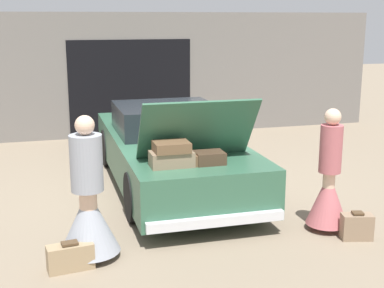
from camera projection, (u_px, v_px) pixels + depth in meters
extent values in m
plane|color=#7F705B|center=(171.00, 185.00, 8.76)|extent=(40.00, 40.00, 0.00)
cube|color=slate|center=(130.00, 75.00, 12.19)|extent=(12.00, 0.12, 2.80)
cube|color=black|center=(131.00, 89.00, 12.19)|extent=(2.80, 0.02, 2.20)
cube|color=#336047|center=(171.00, 155.00, 8.65)|extent=(1.83, 4.73, 0.66)
cube|color=#1E2328|center=(166.00, 118.00, 8.79)|extent=(1.61, 1.51, 0.45)
cylinder|color=black|center=(108.00, 148.00, 9.84)|extent=(0.18, 0.68, 0.68)
cylinder|color=black|center=(196.00, 142.00, 10.28)|extent=(0.18, 0.68, 0.68)
cylinder|color=black|center=(134.00, 197.00, 7.13)|extent=(0.18, 0.68, 0.68)
cylinder|color=black|center=(252.00, 187.00, 7.57)|extent=(0.18, 0.68, 0.68)
cube|color=silver|center=(216.00, 221.00, 6.44)|extent=(1.74, 0.10, 0.12)
cube|color=#336047|center=(198.00, 129.00, 6.99)|extent=(1.55, 0.59, 0.84)
cube|color=#8C7259|center=(172.00, 159.00, 6.75)|extent=(0.54, 0.31, 0.19)
cube|color=#473323|center=(209.00, 158.00, 6.88)|extent=(0.38, 0.31, 0.16)
cube|color=brown|center=(171.00, 147.00, 6.71)|extent=(0.45, 0.35, 0.13)
cube|color=brown|center=(203.00, 159.00, 6.86)|extent=(0.55, 0.28, 0.14)
cylinder|color=beige|center=(89.00, 224.00, 6.03)|extent=(0.20, 0.20, 0.80)
cone|color=#9399A3|center=(89.00, 221.00, 6.02)|extent=(0.69, 0.69, 0.72)
cylinder|color=#9399A3|center=(86.00, 163.00, 5.86)|extent=(0.36, 0.36, 0.63)
sphere|color=beige|center=(85.00, 125.00, 5.77)|extent=(0.22, 0.22, 0.22)
cylinder|color=beige|center=(328.00, 201.00, 6.84)|extent=(0.15, 0.15, 0.77)
cone|color=#B25B60|center=(328.00, 198.00, 6.84)|extent=(0.53, 0.53, 0.69)
cylinder|color=#B25B60|center=(331.00, 149.00, 6.69)|extent=(0.28, 0.28, 0.61)
sphere|color=beige|center=(333.00, 117.00, 6.59)|extent=(0.21, 0.21, 0.21)
cube|color=#9E8460|center=(70.00, 257.00, 5.78)|extent=(0.52, 0.26, 0.29)
cube|color=#4C3823|center=(70.00, 243.00, 5.74)|extent=(0.19, 0.14, 0.02)
cube|color=#8C7259|center=(357.00, 227.00, 6.59)|extent=(0.41, 0.28, 0.32)
cube|color=#4C3823|center=(358.00, 213.00, 6.54)|extent=(0.16, 0.14, 0.02)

